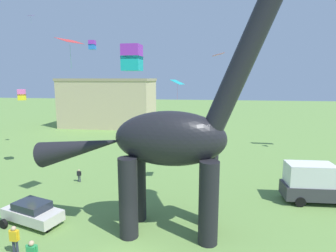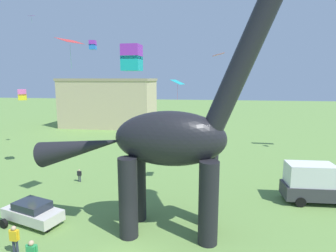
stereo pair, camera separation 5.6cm
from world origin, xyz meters
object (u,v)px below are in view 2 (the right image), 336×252
dinosaur_sculpture (169,138)px  kite_apex (93,45)px  person_near_flyer (79,174)px  kite_mid_center (178,82)px  kite_near_high (132,58)px  kite_high_right (218,54)px  kite_mid_left (70,41)px  kite_far_right (22,95)px  parked_box_truck (318,183)px  parked_sedan_left (33,212)px  kite_trailing (31,16)px  person_watching_child (14,237)px

dinosaur_sculpture → kite_apex: size_ratio=15.68×
person_near_flyer → kite_mid_center: 13.02m
kite_near_high → kite_high_right: 9.95m
kite_mid_left → person_near_flyer: bearing=115.7°
kite_far_right → kite_mid_center: size_ratio=0.60×
kite_near_high → kite_high_right: kite_high_right is taller
parked_box_truck → kite_apex: kite_apex is taller
parked_sedan_left → parked_box_truck: (20.66, 6.36, 0.84)m
parked_box_truck → person_near_flyer: parked_box_truck is taller
parked_box_truck → kite_far_right: (-28.96, 5.05, 6.51)m
dinosaur_sculpture → kite_near_high: 5.56m
kite_apex → kite_trailing: bearing=175.1°
person_near_flyer → kite_high_right: (12.90, -0.96, 11.03)m
parked_box_truck → kite_high_right: bearing=173.8°
person_watching_child → kite_mid_center: size_ratio=0.88×
kite_mid_center → kite_trailing: size_ratio=2.18×
person_near_flyer → parked_sedan_left: bearing=-99.6°
parked_sedan_left → kite_apex: bearing=114.8°
dinosaur_sculpture → person_near_flyer: size_ratio=13.70×
person_watching_child → kite_trailing: (-11.86, 21.09, 16.71)m
kite_trailing → kite_near_high: size_ratio=0.66×
dinosaur_sculpture → kite_mid_center: bearing=98.5°
kite_far_right → kite_trailing: bearing=110.8°
parked_box_truck → kite_mid_left: 21.66m
kite_far_right → parked_sedan_left: bearing=-54.0°
person_near_flyer → person_watching_child: size_ratio=0.73×
parked_box_truck → kite_near_high: bearing=-150.0°
parked_sedan_left → parked_box_truck: 21.63m
person_near_flyer → kite_high_right: 17.00m
person_near_flyer → kite_near_high: (8.19, -9.69, 10.20)m
parked_sedan_left → kite_far_right: size_ratio=3.86×
kite_far_right → kite_high_right: 21.59m
parked_sedan_left → person_near_flyer: bearing=109.7°
kite_high_right → person_near_flyer: bearing=175.7°
person_near_flyer → kite_apex: 16.20m
dinosaur_sculpture → kite_mid_left: 9.56m
person_watching_child → kite_far_right: size_ratio=1.46×
kite_mid_center → person_watching_child: bearing=-118.8°
kite_near_high → kite_mid_center: bearing=85.4°
kite_mid_left → parked_sedan_left: bearing=-137.5°
dinosaur_sculpture → parked_sedan_left: 10.85m
kite_trailing → kite_apex: bearing=-4.9°
kite_mid_center → kite_mid_left: bearing=-127.2°
person_near_flyer → kite_far_right: bearing=143.2°
dinosaur_sculpture → parked_sedan_left: bearing=-171.8°
person_watching_child → kite_mid_center: bearing=-123.0°
person_watching_child → parked_box_truck: bearing=-157.9°
person_near_flyer → kite_apex: (-1.99, 9.21, 13.18)m
kite_apex → parked_sedan_left: bearing=-82.0°
kite_mid_left → kite_mid_center: kite_mid_left is taller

